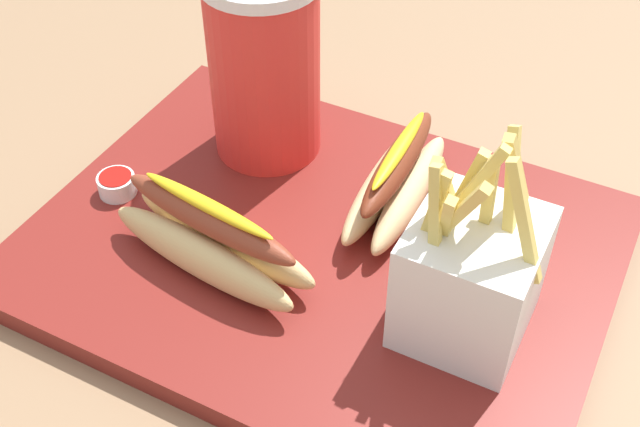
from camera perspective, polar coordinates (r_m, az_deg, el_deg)
The scene contains 7 objects.
ground_plane at distance 0.67m, azimuth 0.00°, elevation -3.77°, with size 2.40×2.40×0.02m, color #8C6B4C.
food_tray at distance 0.65m, azimuth 0.00°, elevation -2.57°, with size 0.45×0.34×0.02m, color maroon.
soda_cup at distance 0.69m, azimuth -3.91°, elevation 10.33°, with size 0.10×0.10×0.26m.
fries_basket at distance 0.56m, azimuth 10.51°, elevation -4.26°, with size 0.09×0.09×0.16m.
hot_dog_1 at distance 0.61m, azimuth -7.60°, elevation -1.83°, with size 0.18×0.08×0.07m.
hot_dog_2 at distance 0.66m, azimuth 5.37°, elevation 2.28°, with size 0.05×0.16×0.06m.
ketchup_cup_1 at distance 0.70m, azimuth -14.05°, elevation 2.05°, with size 0.03×0.03×0.02m.
Camera 1 is at (0.21, -0.40, 0.48)m, focal length 45.72 mm.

